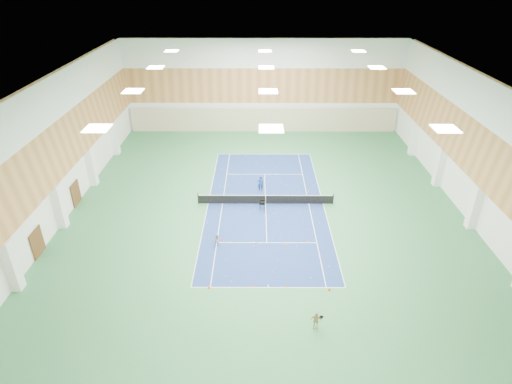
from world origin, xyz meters
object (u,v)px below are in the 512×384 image
ball_cart (262,205)px  child_apron (316,320)px  coach (261,183)px  tennis_net (266,199)px  child_court (217,240)px

ball_cart → child_apron: bearing=-65.7°
coach → tennis_net: bearing=93.3°
child_court → child_apron: bearing=-82.0°
child_apron → child_court: bearing=133.4°
coach → child_apron: (3.36, -18.31, -0.21)m
coach → child_apron: coach is taller
tennis_net → child_apron: size_ratio=10.44×
ball_cart → tennis_net: bearing=85.2°
tennis_net → ball_cart: size_ratio=14.34×
tennis_net → child_apron: child_apron is taller
tennis_net → ball_cart: tennis_net is taller
coach → ball_cart: (0.16, -3.74, -0.38)m
child_apron → ball_cart: size_ratio=1.37×
coach → child_court: 10.17m
tennis_net → child_apron: 15.88m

